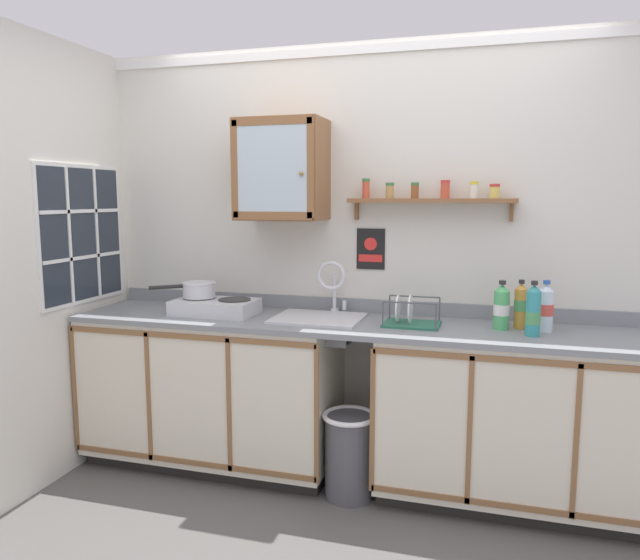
{
  "coord_description": "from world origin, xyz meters",
  "views": [
    {
      "loc": [
        0.72,
        -2.75,
        1.59
      ],
      "look_at": [
        -0.22,
        0.48,
        1.12
      ],
      "focal_mm": 33.55,
      "sensor_mm": 36.0,
      "label": 1
    }
  ],
  "objects_px": {
    "saucepan": "(198,289)",
    "bottle_juice_amber_0": "(521,306)",
    "bottle_soda_green_3": "(501,307)",
    "trash_bin": "(349,454)",
    "bottle_water_clear_2": "(545,308)",
    "warning_sign": "(371,249)",
    "wall_cabinet": "(282,170)",
    "dish_rack": "(409,319)",
    "sink": "(320,321)",
    "bottle_detergent_teal_1": "(533,312)",
    "hot_plate_stove": "(215,307)"
  },
  "relations": [
    {
      "from": "saucepan",
      "to": "bottle_juice_amber_0",
      "type": "distance_m",
      "value": 1.8
    },
    {
      "from": "bottle_soda_green_3",
      "to": "trash_bin",
      "type": "relative_size",
      "value": 0.55
    },
    {
      "from": "bottle_water_clear_2",
      "to": "warning_sign",
      "type": "height_order",
      "value": "warning_sign"
    },
    {
      "from": "wall_cabinet",
      "to": "warning_sign",
      "type": "bearing_deg",
      "value": 17.84
    },
    {
      "from": "dish_rack",
      "to": "trash_bin",
      "type": "relative_size",
      "value": 0.64
    },
    {
      "from": "bottle_water_clear_2",
      "to": "warning_sign",
      "type": "xyz_separation_m",
      "value": [
        -0.95,
        0.24,
        0.25
      ]
    },
    {
      "from": "saucepan",
      "to": "dish_rack",
      "type": "height_order",
      "value": "saucepan"
    },
    {
      "from": "bottle_soda_green_3",
      "to": "sink",
      "type": "bearing_deg",
      "value": 179.93
    },
    {
      "from": "bottle_soda_green_3",
      "to": "bottle_detergent_teal_1",
      "type": "bearing_deg",
      "value": -37.55
    },
    {
      "from": "bottle_detergent_teal_1",
      "to": "trash_bin",
      "type": "height_order",
      "value": "bottle_detergent_teal_1"
    },
    {
      "from": "bottle_detergent_teal_1",
      "to": "wall_cabinet",
      "type": "xyz_separation_m",
      "value": [
        -1.37,
        0.21,
        0.71
      ]
    },
    {
      "from": "saucepan",
      "to": "dish_rack",
      "type": "xyz_separation_m",
      "value": [
        1.24,
        0.0,
        -0.1
      ]
    },
    {
      "from": "bottle_detergent_teal_1",
      "to": "bottle_water_clear_2",
      "type": "height_order",
      "value": "bottle_detergent_teal_1"
    },
    {
      "from": "wall_cabinet",
      "to": "bottle_soda_green_3",
      "type": "bearing_deg",
      "value": -4.43
    },
    {
      "from": "sink",
      "to": "dish_rack",
      "type": "bearing_deg",
      "value": -4.2
    },
    {
      "from": "sink",
      "to": "saucepan",
      "type": "relative_size",
      "value": 1.48
    },
    {
      "from": "hot_plate_stove",
      "to": "dish_rack",
      "type": "distance_m",
      "value": 1.12
    },
    {
      "from": "saucepan",
      "to": "bottle_water_clear_2",
      "type": "xyz_separation_m",
      "value": [
        1.92,
        0.05,
        -0.02
      ]
    },
    {
      "from": "bottle_soda_green_3",
      "to": "warning_sign",
      "type": "relative_size",
      "value": 1.07
    },
    {
      "from": "dish_rack",
      "to": "wall_cabinet",
      "type": "xyz_separation_m",
      "value": [
        -0.76,
        0.13,
        0.79
      ]
    },
    {
      "from": "bottle_juice_amber_0",
      "to": "bottle_detergent_teal_1",
      "type": "bearing_deg",
      "value": -72.67
    },
    {
      "from": "sink",
      "to": "bottle_juice_amber_0",
      "type": "bearing_deg",
      "value": 2.78
    },
    {
      "from": "bottle_juice_amber_0",
      "to": "hot_plate_stove",
      "type": "bearing_deg",
      "value": -176.35
    },
    {
      "from": "bottle_detergent_teal_1",
      "to": "dish_rack",
      "type": "bearing_deg",
      "value": 172.86
    },
    {
      "from": "wall_cabinet",
      "to": "trash_bin",
      "type": "xyz_separation_m",
      "value": [
        0.48,
        -0.32,
        -1.5
      ]
    },
    {
      "from": "hot_plate_stove",
      "to": "bottle_juice_amber_0",
      "type": "distance_m",
      "value": 1.69
    },
    {
      "from": "bottle_juice_amber_0",
      "to": "trash_bin",
      "type": "bearing_deg",
      "value": -161.95
    },
    {
      "from": "saucepan",
      "to": "bottle_water_clear_2",
      "type": "height_order",
      "value": "bottle_water_clear_2"
    },
    {
      "from": "bottle_detergent_teal_1",
      "to": "warning_sign",
      "type": "height_order",
      "value": "warning_sign"
    },
    {
      "from": "sink",
      "to": "bottle_detergent_teal_1",
      "type": "distance_m",
      "value": 1.13
    },
    {
      "from": "saucepan",
      "to": "trash_bin",
      "type": "height_order",
      "value": "saucepan"
    },
    {
      "from": "bottle_detergent_teal_1",
      "to": "dish_rack",
      "type": "height_order",
      "value": "bottle_detergent_teal_1"
    },
    {
      "from": "warning_sign",
      "to": "bottle_water_clear_2",
      "type": "bearing_deg",
      "value": -14.29
    },
    {
      "from": "sink",
      "to": "bottle_detergent_teal_1",
      "type": "relative_size",
      "value": 1.78
    },
    {
      "from": "bottle_detergent_teal_1",
      "to": "bottle_water_clear_2",
      "type": "xyz_separation_m",
      "value": [
        0.07,
        0.12,
        0.0
      ]
    },
    {
      "from": "bottle_detergent_teal_1",
      "to": "wall_cabinet",
      "type": "relative_size",
      "value": 0.48
    },
    {
      "from": "hot_plate_stove",
      "to": "trash_bin",
      "type": "xyz_separation_m",
      "value": [
        0.84,
        -0.17,
        -0.72
      ]
    },
    {
      "from": "trash_bin",
      "to": "sink",
      "type": "bearing_deg",
      "value": 135.77
    },
    {
      "from": "bottle_detergent_teal_1",
      "to": "bottle_water_clear_2",
      "type": "distance_m",
      "value": 0.14
    },
    {
      "from": "dish_rack",
      "to": "warning_sign",
      "type": "height_order",
      "value": "warning_sign"
    },
    {
      "from": "bottle_juice_amber_0",
      "to": "dish_rack",
      "type": "relative_size",
      "value": 0.86
    },
    {
      "from": "bottle_soda_green_3",
      "to": "warning_sign",
      "type": "bearing_deg",
      "value": 161.13
    },
    {
      "from": "sink",
      "to": "trash_bin",
      "type": "distance_m",
      "value": 0.74
    },
    {
      "from": "hot_plate_stove",
      "to": "bottle_soda_green_3",
      "type": "relative_size",
      "value": 1.85
    },
    {
      "from": "sink",
      "to": "warning_sign",
      "type": "height_order",
      "value": "warning_sign"
    },
    {
      "from": "bottle_juice_amber_0",
      "to": "dish_rack",
      "type": "bearing_deg",
      "value": -170.96
    },
    {
      "from": "bottle_water_clear_2",
      "to": "saucepan",
      "type": "bearing_deg",
      "value": -178.61
    },
    {
      "from": "bottle_soda_green_3",
      "to": "wall_cabinet",
      "type": "distance_m",
      "value": 1.42
    },
    {
      "from": "bottle_detergent_teal_1",
      "to": "bottle_juice_amber_0",
      "type": "bearing_deg",
      "value": 107.33
    },
    {
      "from": "bottle_water_clear_2",
      "to": "bottle_soda_green_3",
      "type": "bearing_deg",
      "value": -177.28
    }
  ]
}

